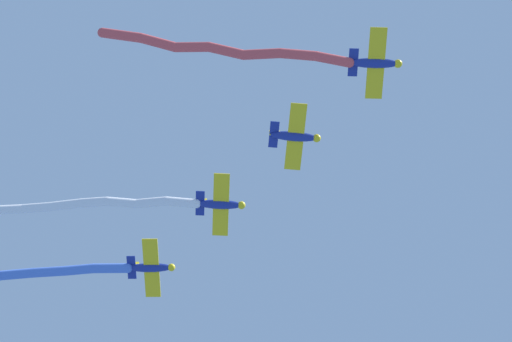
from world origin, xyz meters
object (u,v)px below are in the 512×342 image
Objects in this scene: airplane_left_wing at (295,136)px; airplane_lead at (375,63)px; airplane_right_wing at (221,204)px; airplane_slot at (151,268)px.

airplane_lead is at bearing -49.58° from airplane_left_wing.
airplane_right_wing is 9.41m from airplane_slot.
airplane_lead is at bearing -47.27° from airplane_right_wing.
airplane_left_wing is 18.83m from airplane_slot.
airplane_lead is 9.42m from airplane_left_wing.
airplane_left_wing is at bearing 133.81° from airplane_lead.
airplane_lead is 28.25m from airplane_slot.
airplane_right_wing reaches higher than airplane_left_wing.
airplane_left_wing is at bearing -47.25° from airplane_right_wing.
airplane_left_wing is 9.41m from airplane_right_wing.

